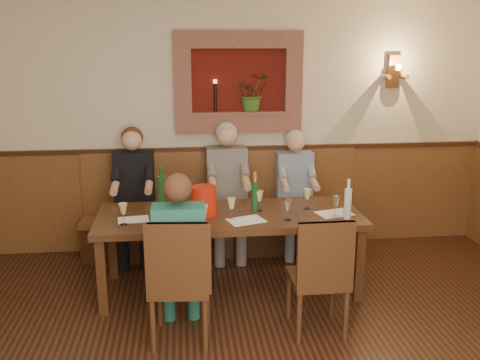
# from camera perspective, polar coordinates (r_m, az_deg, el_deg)

# --- Properties ---
(room_shell) EXTENTS (6.04, 6.04, 2.82)m
(room_shell) POSITION_cam_1_polar(r_m,az_deg,el_deg) (2.84, 2.22, 6.62)
(room_shell) COLOR beige
(room_shell) RESTS_ON ground
(wainscoting) EXTENTS (6.02, 6.02, 1.15)m
(wainscoting) POSITION_cam_1_polar(r_m,az_deg,el_deg) (3.28, 1.98, -16.49)
(wainscoting) COLOR brown
(wainscoting) RESTS_ON ground
(wall_niche) EXTENTS (1.36, 0.30, 1.06)m
(wall_niche) POSITION_cam_1_polar(r_m,az_deg,el_deg) (5.78, 0.26, 9.96)
(wall_niche) COLOR #53110B
(wall_niche) RESTS_ON ground
(wall_sconce) EXTENTS (0.25, 0.20, 0.35)m
(wall_sconce) POSITION_cam_1_polar(r_m,az_deg,el_deg) (6.17, 16.07, 10.97)
(wall_sconce) COLOR brown
(wall_sconce) RESTS_ON ground
(dining_table) EXTENTS (2.40, 0.90, 0.75)m
(dining_table) POSITION_cam_1_polar(r_m,az_deg,el_deg) (4.92, -1.10, -4.41)
(dining_table) COLOR #351E10
(dining_table) RESTS_ON ground
(bench) EXTENTS (3.00, 0.45, 1.11)m
(bench) POSITION_cam_1_polar(r_m,az_deg,el_deg) (5.92, -1.92, -4.60)
(bench) COLOR #381E0F
(bench) RESTS_ON ground
(chair_near_left) EXTENTS (0.50, 0.50, 1.03)m
(chair_near_left) POSITION_cam_1_polar(r_m,az_deg,el_deg) (4.27, -6.32, -13.08)
(chair_near_left) COLOR #351E10
(chair_near_left) RESTS_ON ground
(chair_near_right) EXTENTS (0.44, 0.44, 0.99)m
(chair_near_right) POSITION_cam_1_polar(r_m,az_deg,el_deg) (4.43, 8.27, -12.29)
(chair_near_right) COLOR #351E10
(chair_near_right) RESTS_ON ground
(person_bench_left) EXTENTS (0.42, 0.51, 1.42)m
(person_bench_left) POSITION_cam_1_polar(r_m,az_deg,el_deg) (5.75, -11.16, -2.78)
(person_bench_left) COLOR black
(person_bench_left) RESTS_ON ground
(person_bench_mid) EXTENTS (0.43, 0.53, 1.45)m
(person_bench_mid) POSITION_cam_1_polar(r_m,az_deg,el_deg) (5.74, -1.32, -2.35)
(person_bench_mid) COLOR #585250
(person_bench_mid) RESTS_ON ground
(person_bench_right) EXTENTS (0.39, 0.48, 1.36)m
(person_bench_right) POSITION_cam_1_polar(r_m,az_deg,el_deg) (5.86, 5.90, -2.52)
(person_bench_right) COLOR navy
(person_bench_right) RESTS_ON ground
(person_chair_front) EXTENTS (0.39, 0.48, 1.36)m
(person_chair_front) POSITION_cam_1_polar(r_m,az_deg,el_deg) (4.22, -6.39, -9.56)
(person_chair_front) COLOR #1B4E60
(person_chair_front) RESTS_ON ground
(spittoon_bucket) EXTENTS (0.28, 0.28, 0.26)m
(spittoon_bucket) POSITION_cam_1_polar(r_m,az_deg,el_deg) (4.84, -3.85, -2.19)
(spittoon_bucket) COLOR red
(spittoon_bucket) RESTS_ON dining_table
(wine_bottle_green_a) EXTENTS (0.07, 0.07, 0.37)m
(wine_bottle_green_a) POSITION_cam_1_polar(r_m,az_deg,el_deg) (4.93, 1.60, -1.63)
(wine_bottle_green_a) COLOR #19471E
(wine_bottle_green_a) RESTS_ON dining_table
(wine_bottle_green_b) EXTENTS (0.10, 0.10, 0.42)m
(wine_bottle_green_b) POSITION_cam_1_polar(r_m,az_deg,el_deg) (4.99, -8.35, -1.31)
(wine_bottle_green_b) COLOR #19471E
(wine_bottle_green_b) RESTS_ON dining_table
(water_bottle) EXTENTS (0.07, 0.07, 0.36)m
(water_bottle) POSITION_cam_1_polar(r_m,az_deg,el_deg) (4.81, 11.43, -2.39)
(water_bottle) COLOR silver
(water_bottle) RESTS_ON dining_table
(tasting_sheet_a) EXTENTS (0.29, 0.22, 0.00)m
(tasting_sheet_a) POSITION_cam_1_polar(r_m,az_deg,el_deg) (4.82, -11.31, -4.16)
(tasting_sheet_a) COLOR white
(tasting_sheet_a) RESTS_ON dining_table
(tasting_sheet_b) EXTENTS (0.37, 0.31, 0.00)m
(tasting_sheet_b) POSITION_cam_1_polar(r_m,az_deg,el_deg) (4.70, 0.65, -4.33)
(tasting_sheet_b) COLOR white
(tasting_sheet_b) RESTS_ON dining_table
(tasting_sheet_c) EXTENTS (0.36, 0.30, 0.00)m
(tasting_sheet_c) POSITION_cam_1_polar(r_m,az_deg,el_deg) (4.97, 10.02, -3.52)
(tasting_sheet_c) COLOR white
(tasting_sheet_c) RESTS_ON dining_table
(tasting_sheet_d) EXTENTS (0.29, 0.22, 0.00)m
(tasting_sheet_d) POSITION_cam_1_polar(r_m,az_deg,el_deg) (4.61, -6.18, -4.82)
(tasting_sheet_d) COLOR white
(tasting_sheet_d) RESTS_ON dining_table
(wine_glass_0) EXTENTS (0.08, 0.08, 0.19)m
(wine_glass_0) POSITION_cam_1_polar(r_m,az_deg,el_deg) (4.72, -0.92, -3.05)
(wine_glass_0) COLOR #D1C67D
(wine_glass_0) RESTS_ON dining_table
(wine_glass_1) EXTENTS (0.08, 0.08, 0.19)m
(wine_glass_1) POSITION_cam_1_polar(r_m,az_deg,el_deg) (4.62, -7.97, -3.61)
(wine_glass_1) COLOR #D1C67D
(wine_glass_1) RESTS_ON dining_table
(wine_glass_2) EXTENTS (0.08, 0.08, 0.19)m
(wine_glass_2) POSITION_cam_1_polar(r_m,az_deg,el_deg) (4.85, 10.17, -2.79)
(wine_glass_2) COLOR white
(wine_glass_2) RESTS_ON dining_table
(wine_glass_3) EXTENTS (0.08, 0.08, 0.19)m
(wine_glass_3) POSITION_cam_1_polar(r_m,az_deg,el_deg) (4.94, 2.06, -2.24)
(wine_glass_3) COLOR #D1C67D
(wine_glass_3) RESTS_ON dining_table
(wine_glass_4) EXTENTS (0.08, 0.08, 0.19)m
(wine_glass_4) POSITION_cam_1_polar(r_m,az_deg,el_deg) (5.04, 7.20, -2.03)
(wine_glass_4) COLOR #D1C67D
(wine_glass_4) RESTS_ON dining_table
(wine_glass_5) EXTENTS (0.08, 0.08, 0.19)m
(wine_glass_5) POSITION_cam_1_polar(r_m,az_deg,el_deg) (4.54, -3.89, -3.82)
(wine_glass_5) COLOR #D1C67D
(wine_glass_5) RESTS_ON dining_table
(wine_glass_6) EXTENTS (0.08, 0.08, 0.19)m
(wine_glass_6) POSITION_cam_1_polar(r_m,az_deg,el_deg) (4.93, -4.00, -2.30)
(wine_glass_6) COLOR white
(wine_glass_6) RESTS_ON dining_table
(wine_glass_7) EXTENTS (0.08, 0.08, 0.19)m
(wine_glass_7) POSITION_cam_1_polar(r_m,az_deg,el_deg) (4.70, 5.11, -3.20)
(wine_glass_7) COLOR white
(wine_glass_7) RESTS_ON dining_table
(wine_glass_8) EXTENTS (0.08, 0.08, 0.19)m
(wine_glass_8) POSITION_cam_1_polar(r_m,az_deg,el_deg) (4.68, -12.33, -3.56)
(wine_glass_8) COLOR #D1C67D
(wine_glass_8) RESTS_ON dining_table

